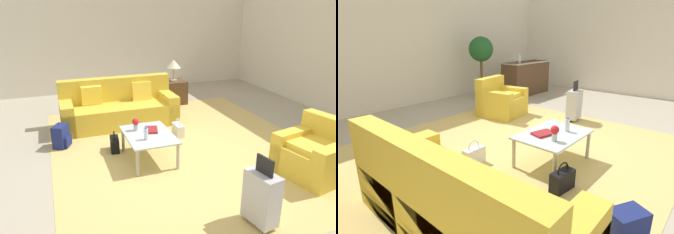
% 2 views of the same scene
% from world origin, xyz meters
% --- Properties ---
extents(ground_plane, '(12.00, 12.00, 0.00)m').
position_xyz_m(ground_plane, '(0.00, 0.00, 0.00)').
color(ground_plane, '#A89E89').
extents(wall_left, '(0.12, 8.00, 3.10)m').
position_xyz_m(wall_left, '(-5.06, 0.00, 1.55)').
color(wall_left, silver).
rests_on(wall_left, ground).
extents(area_rug, '(5.20, 4.40, 0.01)m').
position_xyz_m(area_rug, '(-0.60, 0.20, 0.00)').
color(area_rug, tan).
rests_on(area_rug, ground).
extents(couch, '(0.88, 2.31, 0.94)m').
position_xyz_m(couch, '(-2.20, -0.60, 0.31)').
color(couch, gold).
rests_on(couch, ground).
extents(armchair, '(1.03, 1.00, 0.84)m').
position_xyz_m(armchair, '(0.89, 1.66, 0.30)').
color(armchair, gold).
rests_on(armchair, ground).
extents(coffee_table, '(1.03, 0.73, 0.44)m').
position_xyz_m(coffee_table, '(-0.40, -0.50, 0.39)').
color(coffee_table, silver).
rests_on(coffee_table, ground).
extents(water_bottle, '(0.06, 0.06, 0.20)m').
position_xyz_m(water_bottle, '(-0.20, -0.60, 0.54)').
color(water_bottle, silver).
rests_on(water_bottle, coffee_table).
extents(coffee_table_book, '(0.34, 0.27, 0.03)m').
position_xyz_m(coffee_table_book, '(-0.52, -0.42, 0.46)').
color(coffee_table_book, maroon).
rests_on(coffee_table_book, coffee_table).
extents(flower_vase, '(0.11, 0.11, 0.21)m').
position_xyz_m(flower_vase, '(-0.62, -0.65, 0.57)').
color(flower_vase, '#B2B7BC').
rests_on(flower_vase, coffee_table).
extents(side_table, '(0.57, 0.57, 0.57)m').
position_xyz_m(side_table, '(-3.20, 1.00, 0.29)').
color(side_table, '#513823').
rests_on(side_table, ground).
extents(table_lamp, '(0.35, 0.35, 0.52)m').
position_xyz_m(table_lamp, '(-3.20, 1.00, 0.97)').
color(table_lamp, '#ADA899').
rests_on(table_lamp, side_table).
extents(suitcase_silver, '(0.43, 0.28, 0.85)m').
position_xyz_m(suitcase_silver, '(1.60, 0.20, 0.36)').
color(suitcase_silver, '#B7B7BC').
rests_on(suitcase_silver, ground).
extents(handbag_white, '(0.32, 0.14, 0.36)m').
position_xyz_m(handbag_white, '(-1.14, 0.30, 0.13)').
color(handbag_white, white).
rests_on(handbag_white, ground).
extents(handbag_black, '(0.34, 0.18, 0.36)m').
position_xyz_m(handbag_black, '(-0.91, -0.96, 0.13)').
color(handbag_black, black).
rests_on(handbag_black, ground).
extents(backpack_navy, '(0.36, 0.34, 0.40)m').
position_xyz_m(backpack_navy, '(-1.40, -1.79, 0.19)').
color(backpack_navy, navy).
rests_on(backpack_navy, ground).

